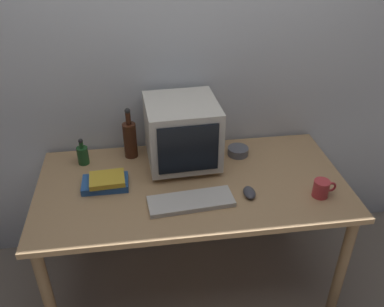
{
  "coord_description": "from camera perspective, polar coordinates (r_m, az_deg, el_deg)",
  "views": [
    {
      "loc": [
        -0.24,
        -1.73,
        2.02
      ],
      "look_at": [
        0.0,
        0.0,
        0.92
      ],
      "focal_mm": 38.22,
      "sensor_mm": 36.0,
      "label": 1
    }
  ],
  "objects": [
    {
      "name": "cd_spindle",
      "position": [
        2.4,
        6.44,
        0.33
      ],
      "size": [
        0.12,
        0.12,
        0.04
      ],
      "primitive_type": "cylinder",
      "color": "#595B66",
      "rests_on": "desk"
    },
    {
      "name": "computer_mouse",
      "position": [
        2.08,
        8.01,
        -5.42
      ],
      "size": [
        0.06,
        0.1,
        0.04
      ],
      "primitive_type": "ellipsoid",
      "rotation": [
        0.0,
        0.0,
        -0.03
      ],
      "color": "#3F3F47",
      "rests_on": "desk"
    },
    {
      "name": "keyboard",
      "position": [
        2.02,
        -0.15,
        -6.69
      ],
      "size": [
        0.43,
        0.18,
        0.02
      ],
      "primitive_type": "cube",
      "rotation": [
        0.0,
        0.0,
        0.08
      ],
      "color": "beige",
      "rests_on": "desk"
    },
    {
      "name": "bottle_short",
      "position": [
        2.36,
        -14.99,
        -0.13
      ],
      "size": [
        0.06,
        0.06,
        0.16
      ],
      "color": "#1E4C23",
      "rests_on": "desk"
    },
    {
      "name": "crt_monitor",
      "position": [
        2.22,
        -1.41,
        2.94
      ],
      "size": [
        0.4,
        0.41,
        0.37
      ],
      "color": "beige",
      "rests_on": "desk"
    },
    {
      "name": "bottle_tall",
      "position": [
        2.35,
        -8.65,
        2.06
      ],
      "size": [
        0.08,
        0.08,
        0.31
      ],
      "color": "#472314",
      "rests_on": "desk"
    },
    {
      "name": "ground_plane",
      "position": [
        2.67,
        0.0,
        -17.0
      ],
      "size": [
        6.0,
        6.0,
        0.0
      ],
      "primitive_type": "plane",
      "color": "gray"
    },
    {
      "name": "desk",
      "position": [
        2.21,
        0.0,
        -5.77
      ],
      "size": [
        1.62,
        0.82,
        0.74
      ],
      "color": "tan",
      "rests_on": "ground"
    },
    {
      "name": "book_stack",
      "position": [
        2.16,
        -11.92,
        -3.92
      ],
      "size": [
        0.24,
        0.16,
        0.06
      ],
      "color": "#28569E",
      "rests_on": "desk"
    },
    {
      "name": "back_wall",
      "position": [
        2.34,
        -1.64,
        12.91
      ],
      "size": [
        4.0,
        0.08,
        2.5
      ],
      "primitive_type": "cube",
      "color": "silver",
      "rests_on": "ground"
    },
    {
      "name": "mug",
      "position": [
        2.15,
        17.62,
        -4.66
      ],
      "size": [
        0.12,
        0.08,
        0.09
      ],
      "color": "#CC383D",
      "rests_on": "desk"
    }
  ]
}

